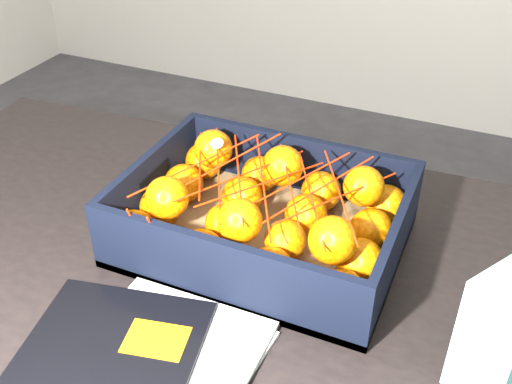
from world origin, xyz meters
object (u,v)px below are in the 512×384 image
at_px(table, 197,326).
at_px(produce_crate, 264,225).
at_px(magazine_stack, 130,380).
at_px(retail_carton, 510,334).

distance_m(table, produce_crate, 0.18).
relative_size(table, magazine_stack, 3.79).
bearing_deg(magazine_stack, table, 96.64).
distance_m(magazine_stack, produce_crate, 0.30).
bearing_deg(retail_carton, magazine_stack, -124.30).
relative_size(magazine_stack, produce_crate, 0.83).
distance_m(produce_crate, retail_carton, 0.37).
distance_m(magazine_stack, retail_carton, 0.43).
bearing_deg(magazine_stack, retail_carton, 24.41).
bearing_deg(table, magazine_stack, -83.36).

